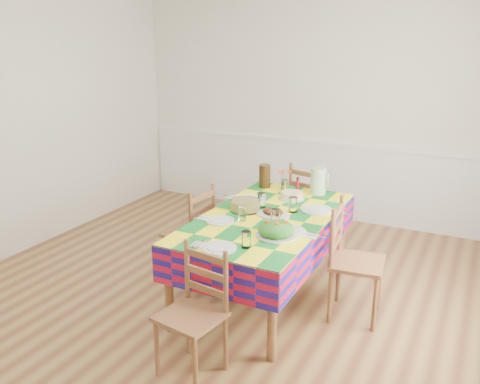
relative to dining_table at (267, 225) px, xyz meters
The scene contains 22 objects.
room 0.88m from the dining_table, 131.57° to the right, with size 4.58×5.08×2.78m.
wainscot 2.14m from the dining_table, 98.89° to the left, with size 4.41×0.06×0.92m.
dining_table is the anchor object (origin of this frame).
setting_near_head 0.72m from the dining_table, 88.11° to the right, with size 0.40×0.27×0.12m.
setting_left_near 0.35m from the dining_table, 134.01° to the right, with size 0.42×0.25×0.11m.
setting_left_far 0.38m from the dining_table, 132.77° to the left, with size 0.48×0.29×0.13m.
setting_right_near 0.34m from the dining_table, 40.88° to the right, with size 0.48×0.28×0.12m.
setting_right_far 0.39m from the dining_table, 45.36° to the left, with size 0.50×0.29×0.13m.
meat_platter 0.11m from the dining_table, 45.79° to the left, with size 0.29×0.20×0.06m.
salad_platter 0.45m from the dining_table, 57.07° to the right, with size 0.30×0.30×0.13m.
pasta_bowl 0.25m from the dining_table, 168.57° to the left, with size 0.25×0.25×0.09m.
cake 0.53m from the dining_table, 88.62° to the left, with size 0.23×0.23×0.06m.
serving_utensils 0.19m from the dining_table, 34.60° to the right, with size 0.13×0.29×0.01m.
flower_vase 0.76m from the dining_table, 101.01° to the left, with size 0.13×0.11×0.20m.
hot_sauce 0.80m from the dining_table, 92.23° to the left, with size 0.03×0.03×0.13m, color red.
green_pitcher 0.81m from the dining_table, 76.88° to the left, with size 0.14×0.14×0.25m, color #9CC68C.
tea_pitcher 0.84m from the dining_table, 115.31° to the left, with size 0.11×0.11×0.22m, color black.
name_card 0.87m from the dining_table, 89.46° to the right, with size 0.07×0.02×0.02m, color silver.
chair_near 1.16m from the dining_table, 89.70° to the right, with size 0.42×0.41×0.85m.
chair_far 1.15m from the dining_table, 90.50° to the left, with size 0.47×0.46×0.89m.
chair_left 0.75m from the dining_table, behind, with size 0.40×0.42×0.87m.
chair_right 0.74m from the dining_table, ahead, with size 0.43×0.45×0.92m.
Camera 1 is at (1.88, -3.18, 2.11)m, focal length 38.00 mm.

